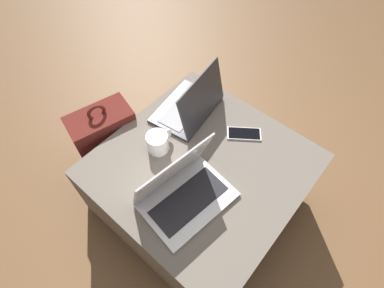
{
  "coord_description": "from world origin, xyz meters",
  "views": [
    {
      "loc": [
        -0.54,
        -0.4,
        1.52
      ],
      "look_at": [
        0.01,
        0.06,
        0.5
      ],
      "focal_mm": 28.0,
      "sensor_mm": 36.0,
      "label": 1
    }
  ],
  "objects_px": {
    "laptop_far": "(191,106)",
    "coffee_mug": "(158,142)",
    "backpack": "(109,144)",
    "laptop_near": "(183,190)",
    "cell_phone": "(244,134)"
  },
  "relations": [
    {
      "from": "laptop_near",
      "to": "coffee_mug",
      "type": "xyz_separation_m",
      "value": [
        0.11,
        0.24,
        -0.01
      ]
    },
    {
      "from": "laptop_far",
      "to": "backpack",
      "type": "height_order",
      "value": "laptop_far"
    },
    {
      "from": "laptop_near",
      "to": "cell_phone",
      "type": "xyz_separation_m",
      "value": [
        0.41,
        -0.01,
        -0.05
      ]
    },
    {
      "from": "laptop_far",
      "to": "backpack",
      "type": "relative_size",
      "value": 0.67
    },
    {
      "from": "laptop_near",
      "to": "coffee_mug",
      "type": "distance_m",
      "value": 0.26
    },
    {
      "from": "laptop_far",
      "to": "coffee_mug",
      "type": "distance_m",
      "value": 0.25
    },
    {
      "from": "laptop_near",
      "to": "laptop_far",
      "type": "height_order",
      "value": "laptop_near"
    },
    {
      "from": "backpack",
      "to": "coffee_mug",
      "type": "bearing_deg",
      "value": 117.87
    },
    {
      "from": "cell_phone",
      "to": "backpack",
      "type": "bearing_deg",
      "value": 86.45
    },
    {
      "from": "cell_phone",
      "to": "coffee_mug",
      "type": "relative_size",
      "value": 1.26
    },
    {
      "from": "coffee_mug",
      "to": "backpack",
      "type": "bearing_deg",
      "value": 102.3
    },
    {
      "from": "backpack",
      "to": "coffee_mug",
      "type": "relative_size",
      "value": 4.04
    },
    {
      "from": "laptop_near",
      "to": "backpack",
      "type": "bearing_deg",
      "value": 94.18
    },
    {
      "from": "backpack",
      "to": "laptop_near",
      "type": "bearing_deg",
      "value": 102.15
    },
    {
      "from": "laptop_near",
      "to": "coffee_mug",
      "type": "bearing_deg",
      "value": 73.52
    }
  ]
}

